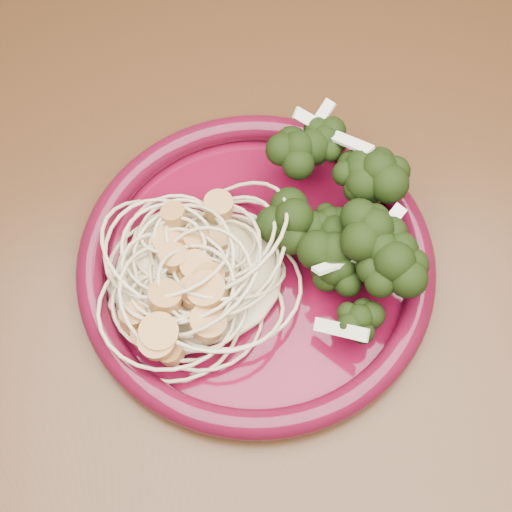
{
  "coord_description": "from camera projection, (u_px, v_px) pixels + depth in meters",
  "views": [
    {
      "loc": [
        -0.14,
        -0.19,
        1.25
      ],
      "look_at": [
        -0.11,
        0.06,
        0.77
      ],
      "focal_mm": 50.0,
      "sensor_mm": 36.0,
      "label": 1
    }
  ],
  "objects": [
    {
      "name": "scallop_cluster",
      "position": [
        193.0,
        249.0,
        0.5
      ],
      "size": [
        0.16,
        0.16,
        0.04
      ],
      "primitive_type": null,
      "rotation": [
        0.0,
        0.0,
        0.21
      ],
      "color": "#BF8844",
      "rests_on": "spaghetti_pile"
    },
    {
      "name": "broccoli_pile",
      "position": [
        329.0,
        228.0,
        0.53
      ],
      "size": [
        0.13,
        0.18,
        0.06
      ],
      "primitive_type": "ellipsoid",
      "rotation": [
        0.0,
        0.0,
        0.21
      ],
      "color": "black",
      "rests_on": "dinner_plate"
    },
    {
      "name": "dinner_plate",
      "position": [
        256.0,
        262.0,
        0.55
      ],
      "size": [
        0.32,
        0.32,
        0.02
      ],
      "rotation": [
        0.0,
        0.0,
        0.21
      ],
      "color": "#53071B",
      "rests_on": "dining_table"
    },
    {
      "name": "spaghetti_pile",
      "position": [
        196.0,
        272.0,
        0.53
      ],
      "size": [
        0.15,
        0.14,
        0.03
      ],
      "primitive_type": "ellipsoid",
      "rotation": [
        0.0,
        0.0,
        0.21
      ],
      "color": "#CABA8D",
      "rests_on": "dinner_plate"
    },
    {
      "name": "onion_garnish",
      "position": [
        333.0,
        205.0,
        0.5
      ],
      "size": [
        0.09,
        0.11,
        0.05
      ],
      "primitive_type": null,
      "rotation": [
        0.0,
        0.0,
        0.21
      ],
      "color": "#E9E6C4",
      "rests_on": "broccoli_pile"
    },
    {
      "name": "dining_table",
      "position": [
        392.0,
        367.0,
        0.62
      ],
      "size": [
        1.2,
        0.8,
        0.75
      ],
      "color": "#472814",
      "rests_on": "ground"
    }
  ]
}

